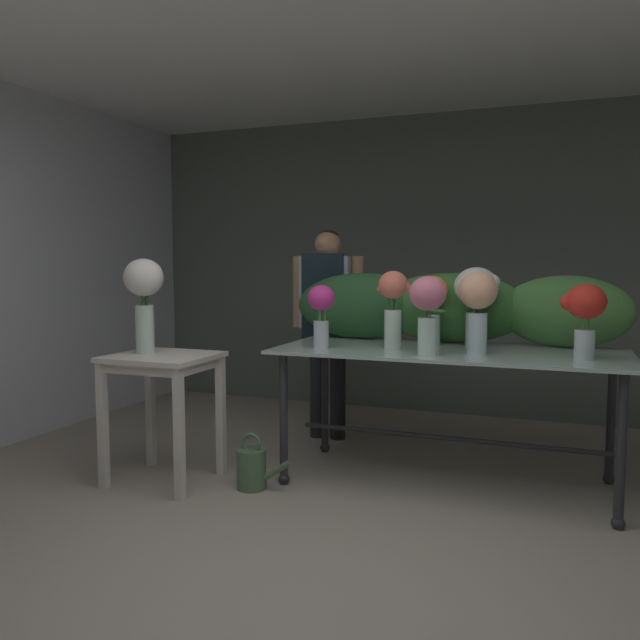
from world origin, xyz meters
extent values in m
plane|color=#9E9384|center=(0.00, 1.81, 0.00)|extent=(7.98, 7.98, 0.00)
cube|color=slate|center=(0.00, 3.63, 1.34)|extent=(5.85, 0.12, 2.69)
cube|color=silver|center=(-2.92, 1.81, 1.34)|extent=(0.12, 3.75, 2.69)
cube|color=silver|center=(0.00, 1.81, 2.75)|extent=(5.97, 3.75, 0.12)
cube|color=#AAC6BF|center=(0.35, 1.69, 0.83)|extent=(2.08, 0.92, 0.02)
cylinder|color=#2D2D33|center=(-0.59, 1.33, 0.41)|extent=(0.05, 0.05, 0.82)
sphere|color=#2D2D33|center=(-0.59, 1.33, 0.03)|extent=(0.07, 0.07, 0.07)
cylinder|color=#2D2D33|center=(1.28, 1.33, 0.41)|extent=(0.05, 0.05, 0.82)
sphere|color=#2D2D33|center=(1.28, 1.33, 0.03)|extent=(0.07, 0.07, 0.07)
cylinder|color=#2D2D33|center=(-0.59, 2.06, 0.41)|extent=(0.05, 0.05, 0.82)
sphere|color=#2D2D33|center=(-0.59, 2.06, 0.03)|extent=(0.07, 0.07, 0.07)
cylinder|color=#2D2D33|center=(1.28, 2.06, 0.41)|extent=(0.05, 0.05, 0.82)
sphere|color=#2D2D33|center=(1.28, 2.06, 0.03)|extent=(0.07, 0.07, 0.07)
cylinder|color=#2D2D33|center=(0.35, 1.69, 0.29)|extent=(1.88, 0.03, 0.03)
cube|color=silver|center=(-1.31, 1.11, 0.78)|extent=(0.62, 0.56, 0.03)
cube|color=silver|center=(-1.31, 1.11, 0.74)|extent=(0.56, 0.50, 0.06)
cube|color=silver|center=(-1.58, 0.88, 0.38)|extent=(0.05, 0.05, 0.77)
cube|color=silver|center=(-1.04, 0.88, 0.38)|extent=(0.05, 0.05, 0.77)
cube|color=silver|center=(-1.58, 1.35, 0.38)|extent=(0.05, 0.05, 0.77)
cube|color=silver|center=(-1.04, 1.35, 0.38)|extent=(0.05, 0.05, 0.77)
cylinder|color=#232328|center=(-0.78, 2.41, 0.43)|extent=(0.12, 0.12, 0.87)
cylinder|color=#232328|center=(-0.62, 2.41, 0.43)|extent=(0.12, 0.12, 0.87)
cube|color=#B2BCC6|center=(-0.70, 2.41, 1.14)|extent=(0.39, 0.22, 0.55)
cube|color=#192833|center=(-0.70, 2.30, 1.10)|extent=(0.33, 0.02, 0.67)
cylinder|color=tan|center=(-0.94, 2.41, 1.14)|extent=(0.09, 0.09, 0.55)
cylinder|color=tan|center=(-0.46, 2.41, 1.14)|extent=(0.09, 0.09, 0.55)
sphere|color=tan|center=(-0.70, 2.41, 1.50)|extent=(0.20, 0.20, 0.20)
ellipsoid|color=black|center=(-0.70, 2.43, 1.57)|extent=(0.15, 0.15, 0.09)
ellipsoid|color=#28562D|center=(-0.31, 2.04, 1.06)|extent=(0.95, 0.26, 0.46)
ellipsoid|color=#387033|center=(0.30, 2.04, 1.07)|extent=(1.00, 0.25, 0.46)
ellipsoid|color=#477F3D|center=(1.00, 2.04, 1.06)|extent=(0.80, 0.25, 0.45)
cylinder|color=silver|center=(-0.40, 1.48, 0.92)|extent=(0.09, 0.09, 0.17)
cylinder|color=#9EBCB2|center=(-0.40, 1.48, 0.87)|extent=(0.09, 0.09, 0.07)
cylinder|color=#477F3D|center=(-0.38, 1.48, 0.97)|extent=(0.01, 0.01, 0.25)
cylinder|color=#477F3D|center=(-0.41, 1.50, 0.97)|extent=(0.01, 0.01, 0.25)
cylinder|color=#477F3D|center=(-0.42, 1.48, 0.97)|extent=(0.01, 0.01, 0.25)
cylinder|color=#477F3D|center=(-0.40, 1.46, 0.97)|extent=(0.01, 0.01, 0.25)
ellipsoid|color=#D1338E|center=(-0.40, 1.48, 1.15)|extent=(0.17, 0.17, 0.16)
cylinder|color=silver|center=(0.27, 1.40, 0.95)|extent=(0.11, 0.11, 0.22)
cylinder|color=#9EBCB2|center=(0.27, 1.40, 0.88)|extent=(0.10, 0.10, 0.09)
cylinder|color=#477F3D|center=(0.29, 1.40, 0.99)|extent=(0.01, 0.01, 0.28)
cylinder|color=#477F3D|center=(0.27, 1.41, 0.99)|extent=(0.01, 0.01, 0.28)
cylinder|color=#477F3D|center=(0.26, 1.39, 0.99)|extent=(0.01, 0.01, 0.28)
ellipsoid|color=pink|center=(0.27, 1.40, 1.19)|extent=(0.21, 0.21, 0.19)
cylinder|color=silver|center=(0.53, 1.56, 0.96)|extent=(0.11, 0.11, 0.24)
cylinder|color=#9EBCB2|center=(0.53, 1.56, 0.89)|extent=(0.10, 0.10, 0.10)
cylinder|color=#2D6028|center=(0.55, 1.56, 0.99)|extent=(0.01, 0.01, 0.29)
cylinder|color=#2D6028|center=(0.52, 1.59, 0.99)|extent=(0.01, 0.01, 0.29)
cylinder|color=#2D6028|center=(0.52, 1.54, 0.99)|extent=(0.01, 0.01, 0.29)
ellipsoid|color=#F4B78E|center=(0.53, 1.56, 1.20)|extent=(0.22, 0.22, 0.22)
sphere|color=#F4B78E|center=(0.46, 1.59, 1.21)|extent=(0.09, 0.09, 0.09)
cylinder|color=silver|center=(0.48, 1.83, 0.95)|extent=(0.12, 0.12, 0.22)
cylinder|color=#9EBCB2|center=(0.48, 1.83, 0.88)|extent=(0.11, 0.11, 0.09)
cylinder|color=#28562D|center=(0.50, 1.84, 1.00)|extent=(0.01, 0.01, 0.30)
cylinder|color=#28562D|center=(0.47, 1.85, 1.00)|extent=(0.01, 0.01, 0.30)
cylinder|color=#28562D|center=(0.47, 1.81, 1.00)|extent=(0.01, 0.01, 0.30)
ellipsoid|color=white|center=(0.48, 1.83, 1.22)|extent=(0.27, 0.27, 0.23)
sphere|color=white|center=(0.58, 1.83, 1.24)|extent=(0.10, 0.10, 0.10)
ellipsoid|color=#2D6028|center=(0.45, 1.87, 1.07)|extent=(0.09, 0.10, 0.03)
cylinder|color=silver|center=(1.10, 1.55, 0.92)|extent=(0.11, 0.11, 0.16)
cylinder|color=#9EBCB2|center=(1.10, 1.55, 0.87)|extent=(0.10, 0.10, 0.07)
cylinder|color=#477F3D|center=(1.12, 1.55, 0.97)|extent=(0.01, 0.01, 0.25)
cylinder|color=#477F3D|center=(1.08, 1.57, 0.97)|extent=(0.01, 0.01, 0.25)
cylinder|color=#477F3D|center=(1.09, 1.53, 0.97)|extent=(0.01, 0.01, 0.25)
ellipsoid|color=red|center=(1.10, 1.55, 1.15)|extent=(0.21, 0.21, 0.19)
sphere|color=red|center=(1.02, 1.55, 1.15)|extent=(0.09, 0.09, 0.09)
cylinder|color=silver|center=(0.02, 1.61, 0.96)|extent=(0.10, 0.10, 0.24)
cylinder|color=#9EBCB2|center=(0.02, 1.61, 0.89)|extent=(0.10, 0.10, 0.10)
cylinder|color=#2D6028|center=(0.03, 1.61, 1.01)|extent=(0.01, 0.01, 0.33)
cylinder|color=#2D6028|center=(0.02, 1.63, 1.01)|extent=(0.01, 0.01, 0.33)
cylinder|color=#2D6028|center=(-0.01, 1.61, 1.01)|extent=(0.01, 0.01, 0.33)
cylinder|color=#2D6028|center=(0.02, 1.60, 1.01)|extent=(0.01, 0.01, 0.33)
ellipsoid|color=#EF7A60|center=(0.02, 1.61, 1.23)|extent=(0.18, 0.18, 0.17)
sphere|color=#EF7A60|center=(-0.06, 1.63, 1.20)|extent=(0.06, 0.06, 0.06)
sphere|color=#EF7A60|center=(0.09, 1.63, 1.21)|extent=(0.07, 0.07, 0.07)
cylinder|color=silver|center=(0.22, 1.86, 0.94)|extent=(0.09, 0.09, 0.20)
cylinder|color=#9EBCB2|center=(0.22, 1.86, 0.88)|extent=(0.08, 0.08, 0.08)
cylinder|color=#28562D|center=(0.23, 1.86, 1.00)|extent=(0.01, 0.01, 0.30)
cylinder|color=#28562D|center=(0.21, 1.87, 1.00)|extent=(0.01, 0.01, 0.30)
cylinder|color=#28562D|center=(0.20, 1.84, 1.00)|extent=(0.01, 0.01, 0.30)
ellipsoid|color=orange|center=(0.22, 1.86, 1.20)|extent=(0.18, 0.18, 0.17)
sphere|color=orange|center=(0.16, 1.84, 1.17)|extent=(0.06, 0.06, 0.06)
ellipsoid|color=#387033|center=(0.25, 1.84, 1.06)|extent=(0.10, 0.05, 0.03)
cylinder|color=silver|center=(-1.43, 1.11, 0.95)|extent=(0.11, 0.11, 0.30)
cylinder|color=#9EBCB2|center=(-1.43, 1.11, 0.87)|extent=(0.11, 0.11, 0.13)
cylinder|color=#2D6028|center=(-1.40, 1.11, 1.01)|extent=(0.01, 0.01, 0.39)
cylinder|color=#2D6028|center=(-1.43, 1.13, 1.01)|extent=(0.01, 0.01, 0.39)
cylinder|color=#2D6028|center=(-1.45, 1.11, 1.01)|extent=(0.01, 0.01, 0.39)
cylinder|color=#2D6028|center=(-1.43, 1.08, 1.01)|extent=(0.01, 0.01, 0.39)
ellipsoid|color=white|center=(-1.43, 1.11, 1.27)|extent=(0.24, 0.24, 0.23)
sphere|color=white|center=(-1.36, 1.09, 1.29)|extent=(0.06, 0.06, 0.06)
cylinder|color=#4C704C|center=(-0.74, 1.19, 0.12)|extent=(0.18, 0.18, 0.24)
cylinder|color=#4C704C|center=(-0.57, 1.19, 0.13)|extent=(0.18, 0.04, 0.14)
torus|color=#4C704C|center=(-0.74, 1.19, 0.28)|extent=(0.13, 0.02, 0.13)
camera|label=1|loc=(0.98, -2.15, 1.36)|focal=35.65mm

